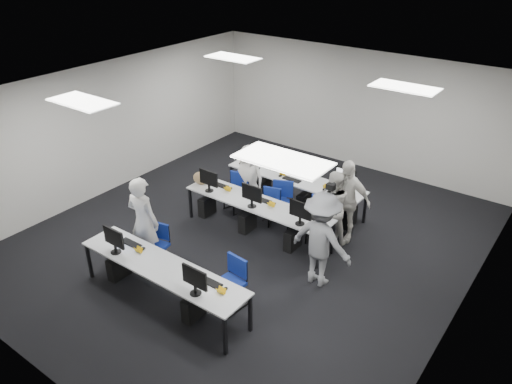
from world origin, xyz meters
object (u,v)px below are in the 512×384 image
Objects in this scene: chair_3 at (281,211)px; chair_0 at (157,253)px; student_0 at (143,222)px; desk_front at (162,269)px; chair_7 at (324,219)px; photographer at (321,240)px; student_2 at (250,177)px; chair_5 at (242,192)px; student_1 at (333,207)px; desk_mid at (257,205)px; chair_2 at (237,199)px; chair_6 at (274,208)px; chair_4 at (319,228)px; chair_1 at (230,292)px; student_3 at (345,200)px.

chair_0 is at bearing -132.55° from chair_3.
desk_front is at bearing 144.64° from student_0.
desk_front is at bearing -93.67° from chair_7.
student_0 is 3.18m from photographer.
chair_3 is 1.08× the size of chair_7.
student_0 is 1.19× the size of student_2.
chair_7 reaches higher than chair_5.
chair_3 is at bearing -34.99° from photographer.
photographer is (1.64, -1.24, 0.59)m from chair_3.
student_1 is (1.16, 0.05, 0.47)m from chair_3.
student_1 reaches higher than student_2.
desk_mid is 2.16× the size of student_2.
chair_7 is 0.56× the size of student_1.
chair_2 is (-0.11, 2.51, 0.01)m from chair_0.
chair_6 is at bearing -115.83° from student_0.
chair_7 is at bearing 73.84° from desk_front.
chair_3 is at bearing -120.51° from student_0.
desk_front is 3.54m from student_1.
chair_4 is at bearing -6.79° from student_2.
chair_1 is (1.79, -0.07, 0.02)m from chair_0.
photographer is at bearing -28.08° from student_2.
student_2 reaches higher than chair_6.
student_3 reaches higher than student_2.
student_3 is at bearing 39.87° from chair_0.
photographer is (1.78, -0.60, 0.19)m from desk_mid.
student_3 is (0.14, 0.22, 0.09)m from student_1.
student_0 reaches higher than chair_0.
chair_2 is 1.02× the size of chair_6.
student_1 is at bearing -25.49° from chair_7.
photographer is at bearing -159.83° from student_0.
chair_2 is 1.11m from chair_3.
student_1 reaches higher than chair_7.
chair_0 is 0.93× the size of chair_1.
chair_2 is 0.99× the size of chair_7.
chair_1 is at bearing 31.70° from desk_front.
chair_4 is 0.60× the size of student_2.
chair_6 is 1.47m from student_1.
chair_5 is at bearing 123.99° from chair_2.
chair_3 is at bearing 87.58° from desk_front.
student_1 reaches higher than chair_5.
chair_5 is 0.47× the size of photographer.
student_1 is 0.89× the size of student_3.
student_2 reaches higher than chair_0.
chair_5 is (-0.11, 0.33, -0.00)m from chair_2.
chair_3 is 1.10× the size of chair_5.
chair_5 is 0.55× the size of student_1.
student_1 is at bearing 88.16° from chair_1.
desk_mid is 3.86× the size of chair_5.
desk_front is 1.82× the size of student_0.
student_2 is at bearing -25.04° from chair_5.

